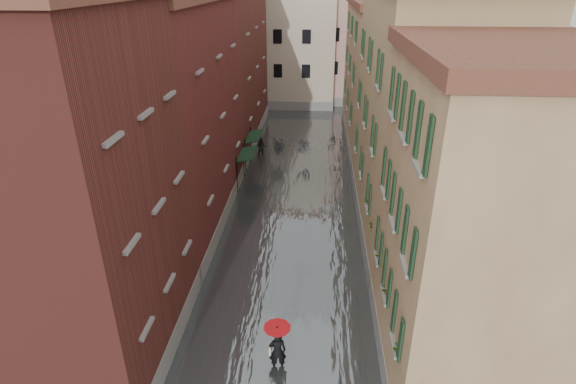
% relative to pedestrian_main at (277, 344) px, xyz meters
% --- Properties ---
extents(ground, '(120.00, 120.00, 0.00)m').
position_rel_pedestrian_main_xyz_m(ground, '(-0.10, 2.64, -1.27)').
color(ground, '#59595C').
rests_on(ground, ground).
extents(floodwater, '(10.00, 60.00, 0.20)m').
position_rel_pedestrian_main_xyz_m(floodwater, '(-0.10, 15.64, -1.17)').
color(floodwater, '#4F5557').
rests_on(floodwater, ground).
extents(building_left_near, '(6.00, 8.00, 13.00)m').
position_rel_pedestrian_main_xyz_m(building_left_near, '(-7.10, 0.64, 5.23)').
color(building_left_near, maroon).
rests_on(building_left_near, ground).
extents(building_left_mid, '(6.00, 14.00, 12.50)m').
position_rel_pedestrian_main_xyz_m(building_left_mid, '(-7.10, 11.64, 4.98)').
color(building_left_mid, maroon).
rests_on(building_left_mid, ground).
extents(building_left_far, '(6.00, 16.00, 14.00)m').
position_rel_pedestrian_main_xyz_m(building_left_far, '(-7.10, 26.64, 5.73)').
color(building_left_far, maroon).
rests_on(building_left_far, ground).
extents(building_right_near, '(6.00, 8.00, 11.50)m').
position_rel_pedestrian_main_xyz_m(building_right_near, '(6.90, 0.64, 4.48)').
color(building_right_near, '#916D4A').
rests_on(building_right_near, ground).
extents(building_right_mid, '(6.00, 14.00, 13.00)m').
position_rel_pedestrian_main_xyz_m(building_right_mid, '(6.90, 11.64, 5.23)').
color(building_right_mid, tan).
rests_on(building_right_mid, ground).
extents(building_right_far, '(6.00, 16.00, 11.50)m').
position_rel_pedestrian_main_xyz_m(building_right_far, '(6.90, 26.64, 4.48)').
color(building_right_far, '#916D4A').
rests_on(building_right_far, ground).
extents(building_end_cream, '(12.00, 9.00, 13.00)m').
position_rel_pedestrian_main_xyz_m(building_end_cream, '(-3.10, 40.64, 5.23)').
color(building_end_cream, beige).
rests_on(building_end_cream, ground).
extents(building_end_pink, '(10.00, 9.00, 12.00)m').
position_rel_pedestrian_main_xyz_m(building_end_pink, '(5.90, 42.64, 4.73)').
color(building_end_pink, '#CD9D90').
rests_on(building_end_pink, ground).
extents(awning_near, '(1.09, 2.88, 2.80)m').
position_rel_pedestrian_main_xyz_m(awning_near, '(-3.58, 16.31, 1.19)').
color(awning_near, '#16321C').
rests_on(awning_near, ground).
extents(awning_far, '(1.09, 2.99, 2.80)m').
position_rel_pedestrian_main_xyz_m(awning_far, '(-3.58, 20.07, 1.20)').
color(awning_far, '#16321C').
rests_on(awning_far, ground).
extents(window_planters, '(0.59, 10.78, 0.84)m').
position_rel_pedestrian_main_xyz_m(window_planters, '(4.02, 3.07, 2.24)').
color(window_planters, brown).
rests_on(window_planters, ground).
extents(pedestrian_main, '(1.03, 1.03, 2.06)m').
position_rel_pedestrian_main_xyz_m(pedestrian_main, '(0.00, 0.00, 0.00)').
color(pedestrian_main, black).
rests_on(pedestrian_main, ground).
extents(pedestrian_far, '(0.91, 0.74, 1.74)m').
position_rel_pedestrian_main_xyz_m(pedestrian_far, '(-3.29, 22.25, -0.40)').
color(pedestrian_far, black).
rests_on(pedestrian_far, ground).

